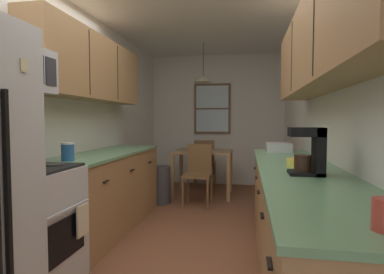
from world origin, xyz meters
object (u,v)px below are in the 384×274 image
object	(u,v)px
stove_range	(27,228)
storage_canister	(68,152)
microwave_over_range	(8,68)
dining_chair_far	(205,161)
trash_bin	(161,185)
fruit_bowl	(301,162)
table_serving_bowl	(202,149)
dining_table	(203,158)
dining_chair_near	(198,171)
dish_rack	(279,147)
coffee_maker	(311,150)

from	to	relation	value
stove_range	storage_canister	distance (m)	0.75
microwave_over_range	dining_chair_far	bearing A→B (deg)	76.06
trash_bin	stove_range	bearing A→B (deg)	-96.63
fruit_bowl	table_serving_bowl	world-z (taller)	fruit_bowl
dining_table	fruit_bowl	size ratio (longest dim) A/B	4.29
dining_chair_near	storage_canister	world-z (taller)	storage_canister
dining_chair_far	dish_rack	world-z (taller)	dish_rack
table_serving_bowl	microwave_over_range	bearing A→B (deg)	-107.62
fruit_bowl	storage_canister	bearing A→B (deg)	-179.98
stove_range	microwave_over_range	world-z (taller)	microwave_over_range
table_serving_bowl	fruit_bowl	bearing A→B (deg)	-65.13
coffee_maker	table_serving_bowl	size ratio (longest dim) A/B	1.46
dining_table	table_serving_bowl	size ratio (longest dim) A/B	4.39
microwave_over_range	dining_chair_far	world-z (taller)	microwave_over_range
dish_rack	table_serving_bowl	distance (m)	1.72
dining_chair_near	table_serving_bowl	distance (m)	0.56
trash_bin	fruit_bowl	size ratio (longest dim) A/B	2.55
trash_bin	coffee_maker	distance (m)	3.03
dining_chair_far	dish_rack	bearing A→B (deg)	-59.88
dining_chair_near	dish_rack	distance (m)	1.43
storage_canister	dish_rack	world-z (taller)	storage_canister
microwave_over_range	dish_rack	world-z (taller)	microwave_over_range
stove_range	dining_chair_near	size ratio (longest dim) A/B	1.22
fruit_bowl	dining_table	bearing A→B (deg)	113.96
dining_table	dining_chair_near	xyz separation A→B (m)	(0.01, -0.57, -0.13)
dining_chair_near	trash_bin	size ratio (longest dim) A/B	1.59
trash_bin	table_serving_bowl	size ratio (longest dim) A/B	2.60
stove_range	dining_chair_near	xyz separation A→B (m)	(0.87, 2.56, 0.03)
dining_chair_far	trash_bin	world-z (taller)	dining_chair_far
trash_bin	table_serving_bowl	distance (m)	0.91
storage_canister	fruit_bowl	world-z (taller)	storage_canister
stove_range	storage_canister	size ratio (longest dim) A/B	6.66
dining_chair_near	table_serving_bowl	size ratio (longest dim) A/B	4.15
dining_table	table_serving_bowl	world-z (taller)	table_serving_bowl
coffee_maker	fruit_bowl	xyz separation A→B (m)	(0.00, 0.39, -0.13)
dish_rack	coffee_maker	bearing A→B (deg)	-87.99
storage_canister	table_serving_bowl	distance (m)	2.65
dining_table	trash_bin	distance (m)	0.90
trash_bin	table_serving_bowl	bearing A→B (deg)	42.63
fruit_bowl	dish_rack	xyz separation A→B (m)	(-0.06, 1.19, 0.01)
dining_table	fruit_bowl	bearing A→B (deg)	-66.04
dining_table	fruit_bowl	world-z (taller)	fruit_bowl
storage_canister	dish_rack	bearing A→B (deg)	31.24
dining_table	dining_chair_near	world-z (taller)	dining_chair_near
coffee_maker	dish_rack	size ratio (longest dim) A/B	0.93
dining_chair_far	dish_rack	xyz separation A→B (m)	(1.14, -1.97, 0.45)
dining_table	dish_rack	world-z (taller)	dish_rack
storage_canister	coffee_maker	bearing A→B (deg)	-10.82
trash_bin	dining_chair_far	bearing A→B (deg)	66.47
dining_chair_far	coffee_maker	bearing A→B (deg)	-71.31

